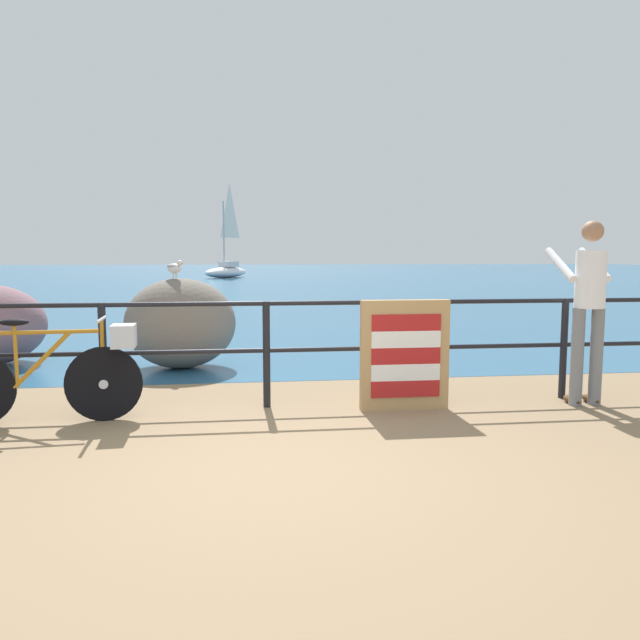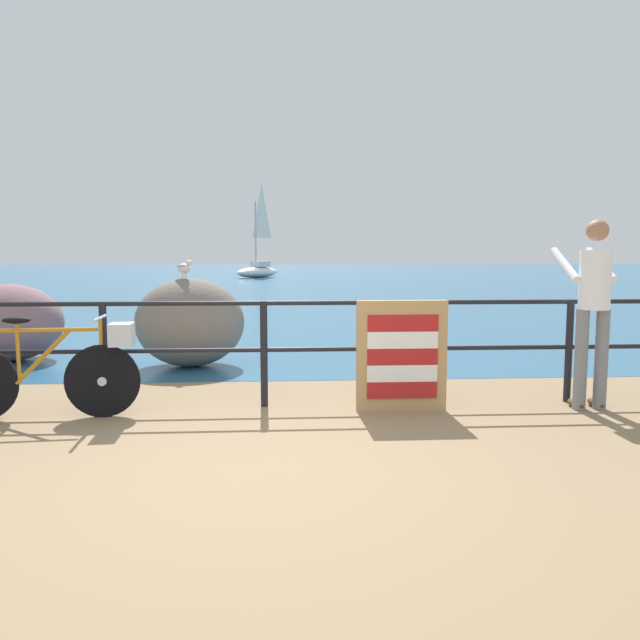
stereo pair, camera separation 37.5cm
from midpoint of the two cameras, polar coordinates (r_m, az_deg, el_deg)
ground_plane at (r=23.98m, az=-7.00°, el=2.55°), size 120.00×120.00×0.10m
sea_surface at (r=51.82m, az=-7.02°, el=4.54°), size 120.00×90.00×0.01m
promenade_railing at (r=5.72m, az=-7.01°, el=-1.99°), size 9.10×0.07×1.02m
bicycle at (r=5.71m, az=-25.46°, el=-4.37°), size 1.70×0.48×0.92m
person_at_railing at (r=6.22m, az=22.65°, el=1.47°), size 0.45×0.64×1.78m
folded_deckchair_stack at (r=5.64m, az=6.21°, el=-3.37°), size 0.84×0.10×1.04m
breakwater_boulder_main at (r=7.94m, az=-14.50°, el=-0.32°), size 1.41×1.13×1.16m
seagull at (r=7.86m, az=-15.05°, el=4.87°), size 0.28×0.30×0.23m
sailboat at (r=39.41m, az=-9.18°, el=5.02°), size 3.39×4.44×6.16m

